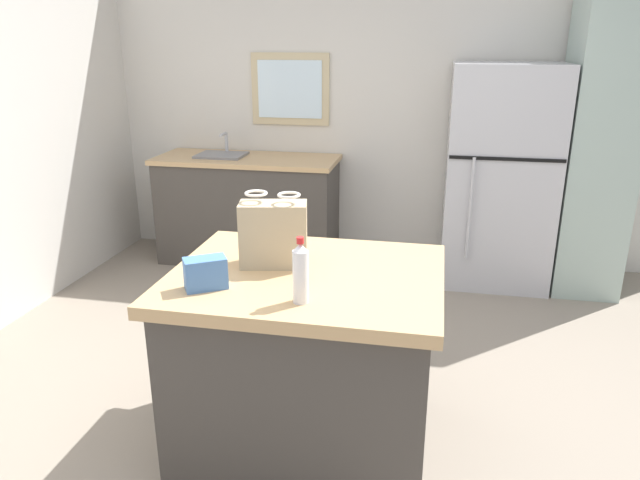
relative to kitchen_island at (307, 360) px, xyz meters
name	(u,v)px	position (x,y,z in m)	size (l,w,h in m)	color
ground	(340,428)	(0.14, 0.12, -0.45)	(6.27, 6.27, 0.00)	gray
back_wall	(392,102)	(0.13, 2.73, 0.91)	(4.96, 0.13, 2.72)	silver
kitchen_island	(307,360)	(0.00, 0.00, 0.00)	(1.19, 0.97, 0.89)	#423D38
refrigerator	(500,177)	(1.02, 2.31, 0.40)	(0.82, 0.72, 1.70)	#B7B7BC
tall_cabinet	(597,143)	(1.69, 2.32, 0.69)	(0.48, 0.64, 2.27)	#9EB2A8
sink_counter	(248,208)	(-1.06, 2.36, 0.02)	(1.54, 0.63, 1.11)	#423D38
shopping_bag	(273,234)	(-0.16, 0.06, 0.59)	(0.32, 0.20, 0.34)	tan
small_box	(205,273)	(-0.37, -0.25, 0.50)	(0.17, 0.09, 0.13)	#4775B7
bottle	(301,273)	(0.05, -0.31, 0.56)	(0.06, 0.06, 0.27)	white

